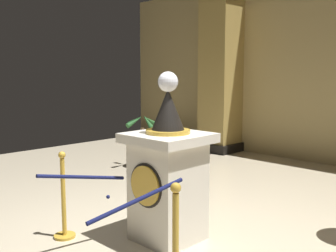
# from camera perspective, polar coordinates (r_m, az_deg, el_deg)

# --- Properties ---
(ground_plane) EXTENTS (11.78, 11.78, 0.00)m
(ground_plane) POSITION_cam_1_polar(r_m,az_deg,el_deg) (4.66, -1.24, -15.60)
(ground_plane) COLOR beige
(pedestal_clock) EXTENTS (0.80, 0.80, 1.85)m
(pedestal_clock) POSITION_cam_1_polar(r_m,az_deg,el_deg) (4.42, -0.04, -6.98)
(pedestal_clock) COLOR silver
(pedestal_clock) RESTS_ON ground_plane
(stanchion_near) EXTENTS (0.24, 0.24, 0.98)m
(stanchion_near) POSITION_cam_1_polar(r_m,az_deg,el_deg) (4.71, -14.53, -11.18)
(stanchion_near) COLOR gold
(stanchion_near) RESTS_ON ground_plane
(velvet_rope) EXTENTS (1.08, 1.05, 0.22)m
(velvet_rope) POSITION_cam_1_polar(r_m,az_deg,el_deg) (3.77, -8.51, -8.61)
(velvet_rope) COLOR #141947
(column_left) EXTENTS (0.92, 0.92, 3.68)m
(column_left) POSITION_cam_1_polar(r_m,az_deg,el_deg) (9.50, 7.53, 7.45)
(column_left) COLOR black
(column_left) RESTS_ON ground_plane
(potted_palm_left) EXTENTS (0.72, 0.72, 1.05)m
(potted_palm_left) POSITION_cam_1_polar(r_m,az_deg,el_deg) (7.95, -3.62, -3.62)
(potted_palm_left) COLOR black
(potted_palm_left) RESTS_ON ground_plane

